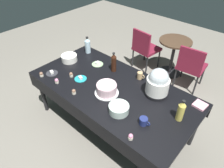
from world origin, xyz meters
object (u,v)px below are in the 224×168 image
Objects in this scene: frosted_layer_cake at (107,89)px; cupcake_vanilla at (41,74)px; ceramic_snack_bowl at (69,58)px; dessert_plate_charcoal at (52,73)px; soda_bottle_ginger_ale at (181,111)px; cupcake_berry at (131,137)px; cupcake_cocoa at (71,75)px; soda_bottle_cola at (114,63)px; soda_bottle_water at (88,45)px; glass_salad_bowl at (119,109)px; cupcake_rose at (57,81)px; coffee_mug_navy at (144,121)px; potluck_table at (112,91)px; slow_cooker at (158,83)px; cupcake_mint at (74,92)px; coffee_mug_tan at (140,76)px; maroon_chair_left at (145,47)px; round_cafe_table at (174,51)px; dessert_plate_sage at (97,64)px; maroon_chair_right at (191,65)px; dessert_plate_teal at (81,79)px.

frosted_layer_cake reaches higher than cupcake_vanilla.
dessert_plate_charcoal is (0.08, -0.38, -0.04)m from ceramic_snack_bowl.
soda_bottle_ginger_ale is at bearing 13.60° from dessert_plate_charcoal.
ceramic_snack_bowl is at bearing 162.01° from cupcake_berry.
cupcake_cocoa is 0.23× the size of soda_bottle_cola.
soda_bottle_water is (-0.92, 0.54, 0.06)m from frosted_layer_cake.
glass_salad_bowl is at bearing 3.33° from dessert_plate_charcoal.
cupcake_rose is at bearing 10.85° from cupcake_vanilla.
soda_bottle_water is 2.12× the size of coffee_mug_navy.
potluck_table is 0.61m from slow_cooker.
cupcake_mint is (-0.76, -0.67, -0.14)m from slow_cooker.
coffee_mug_tan is (1.07, 0.35, 0.00)m from ceramic_snack_bowl.
slow_cooker is 1.75m from maroon_chair_left.
coffee_mug_tan is (0.16, 0.39, 0.11)m from potluck_table.
soda_bottle_water reaches higher than glass_salad_bowl.
round_cafe_table is at bearing 64.14° from ceramic_snack_bowl.
dessert_plate_sage is 1.34× the size of coffee_mug_navy.
ceramic_snack_bowl is at bearing -102.77° from maroon_chair_left.
maroon_chair_right reaches higher than dessert_plate_charcoal.
glass_salad_bowl is at bearing 12.68° from cupcake_mint.
slow_cooker reaches higher than cupcake_vanilla.
glass_salad_bowl is at bearing 9.30° from cupcake_vanilla.
cupcake_mint is (-0.26, -0.41, 0.09)m from potluck_table.
slow_cooker is 1.40m from maroon_chair_right.
cupcake_mint is 1.03m from soda_bottle_water.
potluck_table is at bearing 22.40° from dessert_plate_charcoal.
soda_bottle_cola is at bearing 20.50° from ceramic_snack_bowl.
maroon_chair_right is (0.64, 1.30, -0.39)m from soda_bottle_cola.
maroon_chair_left is (-0.33, 1.30, -0.39)m from soda_bottle_cola.
dessert_plate_sage is (-0.87, 0.53, -0.04)m from glass_salad_bowl.
glass_salad_bowl is at bearing 148.03° from cupcake_berry.
soda_bottle_ginger_ale is 1.15m from soda_bottle_cola.
coffee_mug_tan reaches higher than cupcake_berry.
glass_salad_bowl reaches higher than dessert_plate_sage.
cupcake_vanilla is 1.00× the size of cupcake_cocoa.
potluck_table is at bearing -175.14° from soda_bottle_ginger_ale.
slow_cooker is 1.17m from cupcake_cocoa.
soda_bottle_water is (-0.46, 0.57, 0.12)m from dessert_plate_teal.
coffee_mug_navy is (1.54, -0.64, -0.08)m from soda_bottle_water.
soda_bottle_water reaches higher than cupcake_cocoa.
ceramic_snack_bowl is 0.52m from dessert_plate_teal.
slow_cooker reaches higher than cupcake_mint.
maroon_chair_right reaches higher than cupcake_vanilla.
glass_salad_bowl is 2.15m from round_cafe_table.
dessert_plate_sage is 1.49× the size of coffee_mug_tan.
maroon_chair_right reaches higher than cupcake_rose.
ceramic_snack_bowl is at bearing -170.93° from slow_cooker.
cupcake_mint is 0.90m from coffee_mug_tan.
glass_salad_bowl is (-0.15, -0.54, -0.12)m from slow_cooker.
cupcake_cocoa is at bearing 28.00° from dessert_plate_charcoal.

